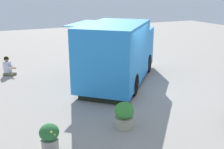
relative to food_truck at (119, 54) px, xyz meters
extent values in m
plane|color=#9F988D|center=(0.06, -1.19, -1.25)|extent=(40.00, 40.00, 0.00)
cube|color=#2A8BDD|center=(-0.45, -0.51, 0.17)|extent=(4.16, 4.30, 2.37)
cube|color=#2A8BDD|center=(1.37, 1.54, -0.09)|extent=(2.64, 2.60, 1.84)
cube|color=#1E2A2D|center=(1.90, 2.14, 0.23)|extent=(1.31, 1.16, 0.70)
cube|color=black|center=(-1.26, 0.21, 0.32)|extent=(1.42, 1.60, 0.83)
cube|color=#288AD6|center=(-1.48, 0.40, 1.32)|extent=(1.98, 2.12, 0.03)
cube|color=black|center=(0.10, 0.10, -1.13)|extent=(4.75, 5.04, 0.24)
cylinder|color=black|center=(1.95, 0.74, -0.82)|extent=(0.73, 0.79, 0.86)
cylinder|color=black|center=(0.50, 2.02, -0.82)|extent=(0.73, 0.79, 0.86)
cylinder|color=black|center=(-0.18, -1.67, -0.82)|extent=(0.73, 0.79, 0.86)
cylinder|color=black|center=(-1.63, -0.39, -0.82)|extent=(0.73, 0.79, 0.86)
ellipsoid|color=#6D6946|center=(-4.35, 3.10, -1.19)|extent=(0.68, 0.68, 0.11)
cube|color=#6D6946|center=(-4.28, 2.89, -1.19)|extent=(0.33, 0.34, 0.11)
cube|color=#6D6946|center=(-4.14, 3.03, -1.19)|extent=(0.33, 0.34, 0.11)
cube|color=silver|center=(-4.35, 3.10, -0.87)|extent=(0.38, 0.38, 0.54)
sphere|color=#A97B59|center=(-4.35, 3.10, -0.49)|extent=(0.22, 0.22, 0.22)
sphere|color=black|center=(-4.35, 3.10, -0.46)|extent=(0.23, 0.23, 0.23)
cube|color=silver|center=(-4.32, 2.93, -0.79)|extent=(0.30, 0.31, 0.28)
cube|color=silver|center=(-4.18, 3.07, -0.79)|extent=(0.30, 0.31, 0.28)
cylinder|color=#E3B15D|center=(-4.13, 2.88, -0.87)|extent=(0.32, 0.36, 0.09)
cube|color=#6EA54E|center=(-4.13, 2.88, -0.86)|extent=(0.25, 0.28, 0.02)
cylinder|color=gray|center=(-3.89, -3.99, -1.11)|extent=(0.43, 0.43, 0.27)
torus|color=gray|center=(-3.89, -3.99, -0.99)|extent=(0.46, 0.46, 0.04)
ellipsoid|color=#286733|center=(-3.89, -3.99, -0.79)|extent=(0.50, 0.50, 0.42)
sphere|color=yellow|center=(-3.81, -4.19, -0.77)|extent=(0.08, 0.08, 0.08)
sphere|color=#E0E348|center=(-3.88, -4.17, -0.70)|extent=(0.09, 0.09, 0.09)
sphere|color=yellow|center=(-3.68, -3.98, -0.76)|extent=(0.05, 0.05, 0.05)
sphere|color=#F2E24A|center=(-3.94, -4.19, -0.74)|extent=(0.06, 0.06, 0.06)
cylinder|color=#9D9D85|center=(-1.69, -3.81, -1.08)|extent=(0.54, 0.54, 0.34)
torus|color=#A29881|center=(-1.69, -3.81, -0.93)|extent=(0.57, 0.57, 0.04)
ellipsoid|color=#378B35|center=(-1.69, -3.81, -0.70)|extent=(0.57, 0.57, 0.48)
sphere|color=purple|center=(-1.82, -3.61, -0.64)|extent=(0.08, 0.08, 0.08)
sphere|color=purple|center=(-1.82, -3.61, -0.66)|extent=(0.06, 0.06, 0.06)
sphere|color=purple|center=(-1.93, -3.83, -0.66)|extent=(0.07, 0.07, 0.07)
sphere|color=purple|center=(-1.85, -3.98, -0.64)|extent=(0.05, 0.05, 0.05)
camera|label=1|loc=(-4.95, -10.05, 2.57)|focal=43.10mm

